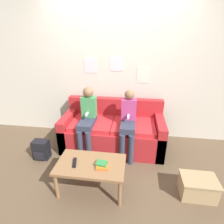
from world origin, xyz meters
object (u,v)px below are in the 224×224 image
couch (113,131)px  tv_remote (75,162)px  person_left (87,118)px  storage_box (198,187)px  coffee_table (91,167)px  backpack (41,150)px  person_right (128,121)px

couch → tv_remote: 1.12m
person_left → storage_box: size_ratio=2.56×
coffee_table → backpack: coffee_table is taller
person_right → tv_remote: 1.08m
person_right → storage_box: size_ratio=2.52×
person_left → person_right: size_ratio=1.02×
tv_remote → backpack: tv_remote is taller
tv_remote → coffee_table: bearing=-8.0°
person_right → backpack: 1.50m
person_right → storage_box: 1.30m
couch → coffee_table: couch is taller
coffee_table → backpack: (-0.97, 0.50, -0.20)m
person_left → tv_remote: 0.89m
person_right → storage_box: (0.93, -0.76, -0.48)m
storage_box → tv_remote: bearing=-176.4°
storage_box → backpack: backpack is taller
person_right → tv_remote: size_ratio=6.30×
person_right → backpack: (-1.39, -0.33, -0.46)m
coffee_table → tv_remote: 0.21m
person_left → tv_remote: person_left is taller
coffee_table → person_left: 0.92m
coffee_table → backpack: 1.12m
couch → storage_box: 1.54m
couch → backpack: size_ratio=5.38×
coffee_table → person_right: 0.97m
backpack → coffee_table: bearing=-27.4°
coffee_table → person_left: (-0.26, 0.84, 0.27)m
couch → tv_remote: size_ratio=9.99×
person_left → backpack: bearing=-155.0°
person_left → couch: bearing=25.2°
storage_box → backpack: bearing=169.5°
person_left → tv_remote: (0.06, -0.86, -0.21)m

